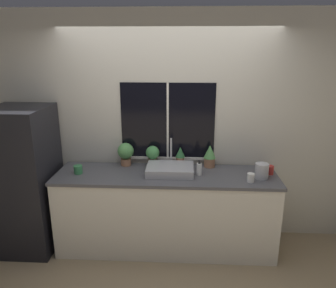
# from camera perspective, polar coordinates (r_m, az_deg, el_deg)

# --- Properties ---
(ground_plane) EXTENTS (14.00, 14.00, 0.00)m
(ground_plane) POSITION_cam_1_polar(r_m,az_deg,el_deg) (3.84, -0.64, -19.94)
(ground_plane) COLOR #937F60
(wall_back) EXTENTS (8.00, 0.09, 2.70)m
(wall_back) POSITION_cam_1_polar(r_m,az_deg,el_deg) (3.92, -0.02, 2.77)
(wall_back) COLOR beige
(wall_back) RESTS_ON ground_plane
(wall_left) EXTENTS (0.06, 7.00, 2.70)m
(wall_left) POSITION_cam_1_polar(r_m,az_deg,el_deg) (5.25, -24.25, 4.89)
(wall_left) COLOR beige
(wall_left) RESTS_ON ground_plane
(wall_right) EXTENTS (0.06, 7.00, 2.70)m
(wall_right) POSITION_cam_1_polar(r_m,az_deg,el_deg) (5.08, 26.17, 4.28)
(wall_right) COLOR beige
(wall_right) RESTS_ON ground_plane
(counter) EXTENTS (2.48, 0.67, 0.92)m
(counter) POSITION_cam_1_polar(r_m,az_deg,el_deg) (3.87, -0.34, -11.56)
(counter) COLOR silver
(counter) RESTS_ON ground_plane
(refrigerator) EXTENTS (0.63, 0.73, 1.66)m
(refrigerator) POSITION_cam_1_polar(r_m,az_deg,el_deg) (4.08, -23.58, -5.75)
(refrigerator) COLOR black
(refrigerator) RESTS_ON ground_plane
(sink) EXTENTS (0.52, 0.43, 0.35)m
(sink) POSITION_cam_1_polar(r_m,az_deg,el_deg) (3.68, 0.37, -4.43)
(sink) COLOR #ADADB2
(sink) RESTS_ON counter
(potted_plant_far_left) EXTENTS (0.19, 0.19, 0.27)m
(potted_plant_far_left) POSITION_cam_1_polar(r_m,az_deg,el_deg) (3.92, -7.39, -1.49)
(potted_plant_far_left) COLOR #9E6B4C
(potted_plant_far_left) RESTS_ON counter
(potted_plant_center_left) EXTENTS (0.16, 0.16, 0.24)m
(potted_plant_center_left) POSITION_cam_1_polar(r_m,az_deg,el_deg) (3.88, -2.70, -1.85)
(potted_plant_center_left) COLOR #9E6B4C
(potted_plant_center_left) RESTS_ON counter
(potted_plant_center_right) EXTENTS (0.11, 0.11, 0.24)m
(potted_plant_center_right) POSITION_cam_1_polar(r_m,az_deg,el_deg) (3.86, 2.15, -2.09)
(potted_plant_center_right) COLOR #9E6B4C
(potted_plant_center_right) RESTS_ON counter
(potted_plant_far_right) EXTENTS (0.14, 0.14, 0.27)m
(potted_plant_far_right) POSITION_cam_1_polar(r_m,az_deg,el_deg) (3.87, 7.28, -2.01)
(potted_plant_far_right) COLOR #9E6B4C
(potted_plant_far_right) RESTS_ON counter
(soap_bottle) EXTENTS (0.06, 0.06, 0.17)m
(soap_bottle) POSITION_cam_1_polar(r_m,az_deg,el_deg) (3.64, 5.46, -4.32)
(soap_bottle) COLOR white
(soap_bottle) RESTS_ON counter
(mug_green) EXTENTS (0.10, 0.10, 0.09)m
(mug_green) POSITION_cam_1_polar(r_m,az_deg,el_deg) (3.81, -15.38, -4.30)
(mug_green) COLOR #38844C
(mug_green) RESTS_ON counter
(mug_red) EXTENTS (0.09, 0.09, 0.10)m
(mug_red) POSITION_cam_1_polar(r_m,az_deg,el_deg) (3.83, 17.29, -4.33)
(mug_red) COLOR #B72D28
(mug_red) RESTS_ON counter
(mug_white) EXTENTS (0.08, 0.08, 0.10)m
(mug_white) POSITION_cam_1_polar(r_m,az_deg,el_deg) (3.56, 14.20, -5.70)
(mug_white) COLOR white
(mug_white) RESTS_ON counter
(kettle) EXTENTS (0.14, 0.14, 0.18)m
(kettle) POSITION_cam_1_polar(r_m,az_deg,el_deg) (3.67, 16.02, -4.42)
(kettle) COLOR #B2B2B7
(kettle) RESTS_ON counter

